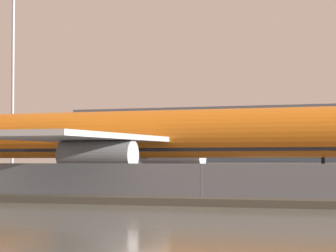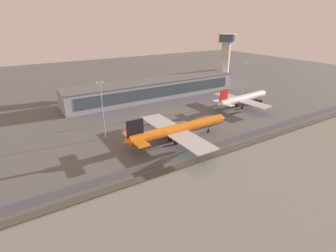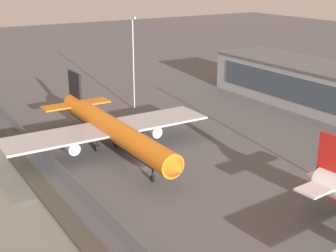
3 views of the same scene
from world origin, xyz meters
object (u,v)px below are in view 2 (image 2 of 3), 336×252
Objects in this scene: control_tower at (226,54)px; apron_light_mast_apron_east at (102,108)px; cargo_jet_orange at (178,130)px; baggage_tug at (145,144)px; ops_van at (257,101)px; apron_light_mast_apron_west at (244,81)px; passenger_jet_white_red at (242,99)px.

apron_light_mast_apron_east is (-113.82, -49.26, -9.32)m from control_tower.
cargo_jet_orange is 32.34m from apron_light_mast_apron_east.
ops_van is (84.20, 15.31, 0.47)m from baggage_tug.
baggage_tug is 0.09× the size of control_tower.
apron_light_mast_apron_west is 86.41m from apron_light_mast_apron_east.
cargo_jet_orange is at bearing -160.08° from apron_light_mast_apron_west.
apron_light_mast_apron_west is (-9.25, 3.81, 12.70)m from ops_van.
cargo_jet_orange is at bearing -142.62° from control_tower.
ops_van is (13.26, -0.07, -3.66)m from passenger_jet_white_red.
apron_light_mast_apron_west is (74.94, 19.12, 13.17)m from baggage_tug.
apron_light_mast_apron_east is at bearing 143.38° from cargo_jet_orange.
passenger_jet_white_red is at bearing 17.87° from cargo_jet_orange.
cargo_jet_orange is 65.80m from apron_light_mast_apron_west.
ops_van is at bearing -0.11° from apron_light_mast_apron_east.
control_tower is at bearing 58.93° from apron_light_mast_apron_west.
passenger_jet_white_red is 82.80m from apron_light_mast_apron_east.
cargo_jet_orange is at bearing -12.79° from baggage_tug.
baggage_tug is at bearing -167.77° from passenger_jet_white_red.
ops_van is (70.56, 18.41, -3.90)m from cargo_jet_orange.
apron_light_mast_apron_east is at bearing -156.60° from control_tower.
cargo_jet_orange reaches higher than baggage_tug.
apron_light_mast_apron_east is (-82.33, 0.12, 8.84)m from passenger_jet_white_red.
apron_light_mast_apron_west reaches higher than baggage_tug.
baggage_tug is at bearing 167.21° from cargo_jet_orange.
apron_light_mast_apron_west is at bearing -121.07° from control_tower.
ops_van is 0.20× the size of apron_light_mast_apron_west.
control_tower reaches higher than passenger_jet_white_red.
cargo_jet_orange is at bearing -162.13° from passenger_jet_white_red.
baggage_tug is 0.14× the size of apron_light_mast_apron_west.
control_tower is at bearing 37.38° from cargo_jet_orange.
passenger_jet_white_red is at bearing 179.69° from ops_van.
apron_light_mast_apron_east reaches higher than passenger_jet_white_red.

